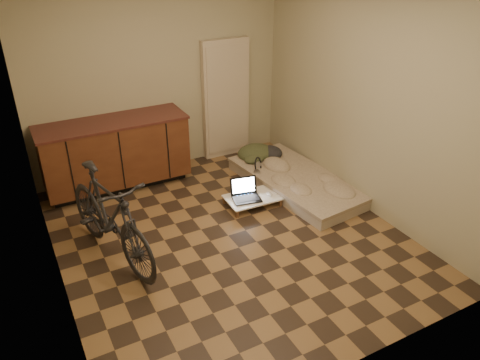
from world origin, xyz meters
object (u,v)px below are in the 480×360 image
futon (297,181)px  laptop (246,194)px  lap_desk (252,198)px  bicycle (109,212)px

futon → laptop: (-0.82, -0.09, 0.07)m
futon → lap_desk: 0.75m
bicycle → lap_desk: bicycle is taller
bicycle → futon: bicycle is taller
lap_desk → futon: bearing=11.4°
lap_desk → laptop: (-0.08, 0.03, 0.06)m
futon → lap_desk: (-0.74, -0.12, 0.01)m
bicycle → lap_desk: 1.83m
futon → laptop: laptop is taller
lap_desk → bicycle: bearing=-170.0°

